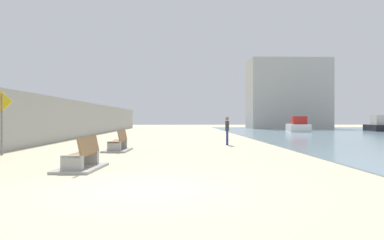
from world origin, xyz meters
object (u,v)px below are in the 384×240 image
(pedestrian_sign, at_px, (2,116))
(boat_outer, at_px, (377,125))
(bench_near, at_px, (82,162))
(bench_far, at_px, (118,146))
(boat_nearest, at_px, (298,126))
(person_walking, at_px, (227,128))

(pedestrian_sign, bearing_deg, boat_outer, 40.32)
(bench_near, relative_size, boat_outer, 0.44)
(bench_near, relative_size, bench_far, 1.01)
(boat_nearest, height_order, pedestrian_sign, pedestrian_sign)
(boat_outer, relative_size, pedestrian_sign, 1.88)
(bench_near, relative_size, person_walking, 1.33)
(person_walking, bearing_deg, bench_far, -147.58)
(boat_nearest, bearing_deg, bench_near, -119.39)
(boat_outer, xyz_separation_m, boat_nearest, (-9.88, -1.26, -0.04))
(boat_outer, distance_m, pedestrian_sign, 40.16)
(bench_near, bearing_deg, person_walking, 59.43)
(boat_outer, relative_size, boat_nearest, 0.99)
(boat_nearest, bearing_deg, person_walking, -118.80)
(person_walking, relative_size, pedestrian_sign, 0.62)
(bench_near, xyz_separation_m, pedestrian_sign, (-4.45, 4.19, 1.41))
(bench_near, distance_m, pedestrian_sign, 6.27)
(boat_nearest, bearing_deg, boat_outer, 7.29)
(boat_outer, distance_m, boat_nearest, 9.96)
(bench_far, bearing_deg, boat_nearest, 54.68)
(bench_near, distance_m, bench_far, 5.95)
(boat_outer, height_order, pedestrian_sign, pedestrian_sign)
(bench_far, bearing_deg, boat_outer, 42.81)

